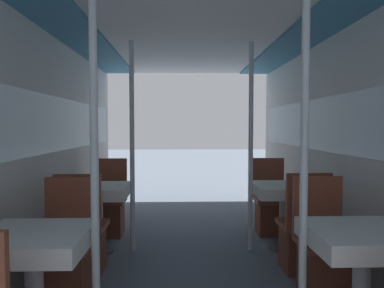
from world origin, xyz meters
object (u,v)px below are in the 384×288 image
dining_table_left_0 (33,249)px  chair_right_near_1 (302,240)px  support_pole_left_1 (132,147)px  dining_table_right_1 (284,194)px  chair_left_near_1 (83,242)px  chair_right_far_1 (271,210)px  dining_table_left_1 (98,195)px  chair_left_far_0 (66,263)px  chair_right_far_0 (324,260)px  support_pole_left_0 (94,164)px  support_pole_right_0 (304,163)px  chair_left_far_1 (109,211)px  dining_table_right_0 (362,246)px  support_pole_right_1 (251,147)px

dining_table_left_0 → chair_right_near_1: chair_right_near_1 is taller
support_pole_left_1 → dining_table_right_1: bearing=0.0°
chair_left_near_1 → chair_right_far_1: bearing=31.3°
dining_table_left_0 → dining_table_left_1: bearing=90.0°
chair_left_far_0 → chair_right_far_0: 2.01m
chair_right_near_1 → chair_right_far_1: same height
support_pole_left_0 → support_pole_left_1: same height
support_pole_left_0 → support_pole_right_0: 1.27m
dining_table_right_1 → chair_left_far_0: bearing=-150.7°
chair_right_far_1 → chair_left_far_1: bearing=0.0°
chair_left_far_0 → chair_right_far_1: (2.01, 1.74, 0.00)m
dining_table_left_0 → support_pole_right_0: (1.64, -0.00, 0.52)m
dining_table_left_1 → chair_left_far_1: (0.00, 0.61, -0.31)m
chair_left_far_1 → support_pole_left_1: 1.10m
dining_table_left_1 → chair_right_near_1: size_ratio=0.76×
chair_right_far_0 → chair_right_near_1: 0.52m
dining_table_left_0 → dining_table_left_1: size_ratio=1.00×
chair_left_far_0 → chair_right_far_1: size_ratio=1.00×
dining_table_left_1 → dining_table_right_0: bearing=-40.8°
dining_table_left_0 → support_pole_left_0: 0.64m
dining_table_left_0 → chair_left_far_1: 2.37m
chair_right_near_1 → dining_table_right_0: bearing=-90.0°
dining_table_left_0 → chair_right_near_1: size_ratio=0.76×
support_pole_left_0 → support_pole_left_1: (0.00, 1.74, 0.00)m
dining_table_left_1 → support_pole_left_1: support_pole_left_1 is taller
support_pole_left_1 → chair_right_far_0: size_ratio=2.40×
chair_right_far_0 → dining_table_right_1: chair_right_far_0 is taller
chair_left_near_1 → chair_left_far_1: 1.23m
chair_left_near_1 → support_pole_right_0: 2.16m
support_pole_right_0 → dining_table_left_1: bearing=133.3°
dining_table_right_1 → dining_table_left_0: bearing=-139.2°
chair_left_far_1 → support_pole_right_1: bearing=159.6°
chair_left_far_0 → support_pole_right_0: (1.64, -0.61, 0.83)m
support_pole_left_0 → chair_right_far_0: bearing=20.4°
dining_table_left_1 → chair_left_far_1: bearing=90.0°
dining_table_left_0 → chair_left_far_0: 0.69m
dining_table_right_1 → support_pole_left_0: bearing=-133.3°
chair_left_far_0 → chair_left_far_1: 1.74m
chair_right_near_1 → chair_right_far_1: 1.23m
support_pole_right_1 → support_pole_right_0: bearing=-90.0°
dining_table_left_1 → support_pole_right_0: bearing=-46.7°
dining_table_left_0 → dining_table_right_0: same height
dining_table_right_1 → chair_right_near_1: size_ratio=0.76×
dining_table_left_1 → support_pole_right_0: 2.45m
chair_left_far_1 → dining_table_left_0: bearing=90.0°
dining_table_right_1 → chair_right_near_1: (-0.00, -0.61, -0.31)m
chair_left_far_0 → support_pole_right_0: bearing=159.6°
chair_left_near_1 → dining_table_right_0: (2.01, -1.13, 0.31)m
support_pole_left_0 → chair_left_far_1: bearing=99.0°
dining_table_left_1 → chair_right_far_0: bearing=-29.3°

